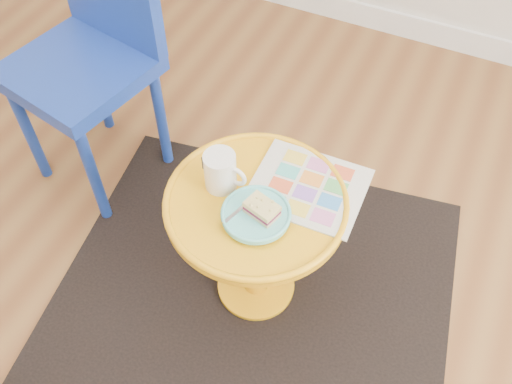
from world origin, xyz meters
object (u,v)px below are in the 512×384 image
at_px(plate, 256,215).
at_px(side_table, 256,229).
at_px(newspaper, 308,187).
at_px(mug, 221,170).
at_px(chair, 91,44).

bearing_deg(plate, side_table, 115.05).
xyz_separation_m(newspaper, mug, (-0.23, -0.09, 0.06)).
bearing_deg(side_table, newspaper, 42.99).
height_order(newspaper, mug, mug).
height_order(chair, plate, chair).
bearing_deg(chair, newspaper, -1.71).
distance_m(side_table, mug, 0.23).
distance_m(chair, plate, 0.87).
relative_size(side_table, newspaper, 1.65).
xyz_separation_m(newspaper, plate, (-0.09, -0.16, 0.02)).
bearing_deg(chair, mug, -13.44).
bearing_deg(plate, newspaper, 61.25).
xyz_separation_m(side_table, plate, (0.03, -0.05, 0.16)).
height_order(side_table, newspaper, newspaper).
xyz_separation_m(chair, plate, (0.78, -0.37, -0.05)).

